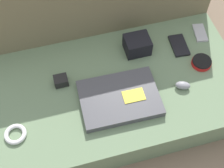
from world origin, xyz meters
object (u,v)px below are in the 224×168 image
speaker_puck (202,62)px  phone_black (179,45)px  computer_mouse (183,85)px  charger_brick (61,81)px  laptop (120,98)px  phone_silver (200,33)px  camera_pouch (137,45)px

speaker_puck → phone_black: speaker_puck is taller
computer_mouse → charger_brick: 0.52m
laptop → speaker_puck: laptop is taller
computer_mouse → phone_black: (0.07, 0.22, -0.01)m
laptop → charger_brick: bearing=147.6°
computer_mouse → laptop: bearing=-159.5°
phone_silver → charger_brick: (-0.70, -0.11, 0.01)m
speaker_puck → phone_silver: 0.18m
computer_mouse → camera_pouch: (-0.13, 0.25, 0.02)m
phone_black → charger_brick: size_ratio=2.21×
charger_brick → phone_black: bearing=5.9°
phone_silver → camera_pouch: 0.33m
phone_silver → phone_black: bearing=-149.3°
laptop → phone_black: laptop is taller
laptop → phone_black: bearing=32.0°
computer_mouse → phone_silver: bearing=75.7°
laptop → charger_brick: charger_brick is taller
computer_mouse → speaker_puck: size_ratio=0.82×
laptop → charger_brick: size_ratio=5.64×
laptop → phone_silver: laptop is taller
charger_brick → phone_silver: bearing=8.7°
laptop → speaker_puck: bearing=13.0°
phone_black → laptop: bearing=-145.4°
camera_pouch → charger_brick: (-0.37, -0.09, -0.02)m
laptop → phone_silver: 0.54m
charger_brick → laptop: bearing=-33.9°
laptop → phone_silver: (0.48, 0.25, -0.01)m
phone_silver → charger_brick: size_ratio=1.99×
phone_silver → charger_brick: bearing=-160.9°
phone_black → charger_brick: bearing=-170.0°
speaker_puck → camera_pouch: size_ratio=0.78×
phone_silver → laptop: bearing=-141.6°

